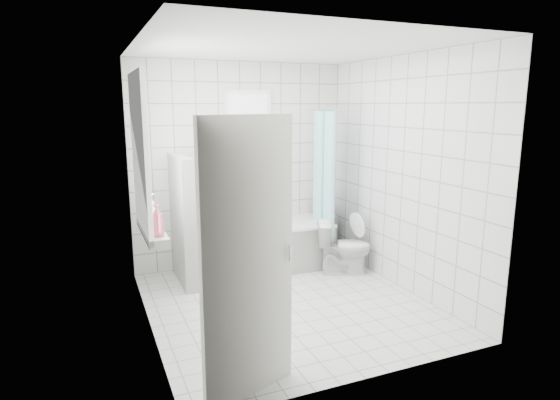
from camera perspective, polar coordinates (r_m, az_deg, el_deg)
name	(u,v)px	position (r m, az deg, el deg)	size (l,w,h in m)	color
ground	(287,304)	(5.06, 0.91, -12.54)	(3.00, 3.00, 0.00)	white
ceiling	(288,47)	(4.65, 1.01, 18.16)	(3.00, 3.00, 0.00)	white
wall_back	(241,165)	(6.07, -4.78, 4.25)	(2.80, 0.02, 2.60)	white
wall_front	(373,214)	(3.39, 11.24, -1.64)	(2.80, 0.02, 2.60)	white
wall_left	(144,192)	(4.32, -16.30, 0.91)	(0.02, 3.00, 2.60)	white
wall_right	(403,175)	(5.40, 14.71, 3.02)	(0.02, 3.00, 2.60)	white
window_left	(143,155)	(4.58, -16.40, 5.28)	(0.01, 0.90, 1.40)	white
window_back	(249,114)	(6.01, -3.83, 10.41)	(0.50, 0.01, 0.50)	white
window_sill	(152,231)	(4.72, -15.35, -3.66)	(0.18, 1.02, 0.08)	white
door	(249,262)	(3.23, -3.81, -7.61)	(0.04, 0.80, 2.00)	silver
bathtub	(260,247)	(5.97, -2.51, -5.76)	(1.80, 0.77, 0.58)	white
partition_wall	(183,220)	(5.55, -11.76, -2.40)	(0.15, 0.85, 1.50)	white
tiled_ledge	(321,235)	(6.60, 5.00, -4.27)	(0.40, 0.24, 0.55)	white
toilet	(344,247)	(5.88, 7.82, -5.72)	(0.37, 0.65, 0.66)	white
curtain_rod	(322,110)	(6.03, 5.09, 10.87)	(0.02, 0.02, 0.80)	silver
shower_curtain	(325,182)	(5.99, 5.52, 2.20)	(0.14, 0.48, 1.78)	#4BDEDD
tub_faucet	(257,199)	(6.17, -2.76, 0.16)	(0.18, 0.06, 0.06)	silver
sill_bottles	(153,216)	(4.60, -15.20, -1.88)	(0.17, 0.67, 0.31)	white
ledge_bottles	(320,208)	(6.48, 4.94, -1.03)	(0.16, 0.16, 0.24)	green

